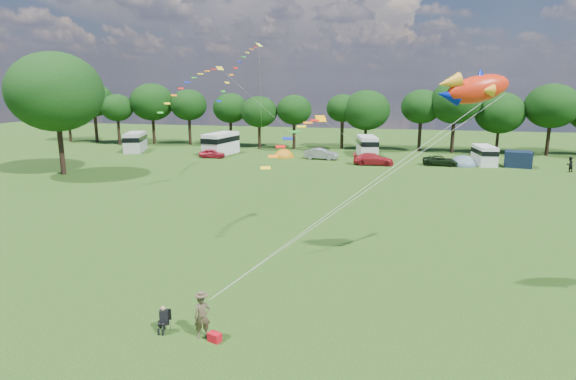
% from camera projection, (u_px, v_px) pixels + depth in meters
% --- Properties ---
extents(ground_plane, '(180.00, 180.00, 0.00)m').
position_uv_depth(ground_plane, '(249.00, 320.00, 20.78)').
color(ground_plane, black).
rests_on(ground_plane, ground).
extents(tree_line, '(102.98, 10.98, 10.27)m').
position_uv_depth(tree_line, '(391.00, 108.00, 70.72)').
color(tree_line, black).
rests_on(tree_line, ground).
extents(big_tree, '(10.00, 10.00, 13.28)m').
position_uv_depth(big_tree, '(55.00, 92.00, 51.72)').
color(big_tree, black).
rests_on(big_tree, ground).
extents(car_a, '(3.64, 1.52, 1.20)m').
position_uv_depth(car_a, '(212.00, 153.00, 65.19)').
color(car_a, '#AD1B2B').
rests_on(car_a, ground).
extents(car_b, '(4.29, 1.97, 1.46)m').
position_uv_depth(car_b, '(321.00, 154.00, 63.97)').
color(car_b, gray).
rests_on(car_b, ground).
extents(car_c, '(4.93, 2.29, 1.45)m').
position_uv_depth(car_c, '(373.00, 159.00, 59.62)').
color(car_c, '#B21D25').
rests_on(car_c, ground).
extents(car_d, '(4.43, 2.11, 1.19)m').
position_uv_depth(car_d, '(440.00, 161.00, 59.19)').
color(car_d, black).
rests_on(car_d, ground).
extents(campervan_a, '(4.00, 6.14, 2.78)m').
position_uv_depth(campervan_a, '(135.00, 141.00, 71.22)').
color(campervan_a, '#B3B3B5').
rests_on(campervan_a, ground).
extents(campervan_b, '(3.86, 6.63, 3.05)m').
position_uv_depth(campervan_b, '(221.00, 143.00, 68.23)').
color(campervan_b, silver).
rests_on(campervan_b, ground).
extents(campervan_c, '(3.44, 5.93, 2.73)m').
position_uv_depth(campervan_c, '(367.00, 145.00, 66.96)').
color(campervan_c, silver).
rests_on(campervan_c, ground).
extents(campervan_d, '(2.59, 5.02, 2.36)m').
position_uv_depth(campervan_d, '(484.00, 154.00, 59.78)').
color(campervan_d, silver).
rests_on(campervan_d, ground).
extents(tent_orange, '(2.80, 3.07, 2.19)m').
position_uv_depth(tent_orange, '(284.00, 157.00, 65.86)').
color(tent_orange, '#C4750F').
rests_on(tent_orange, ground).
extents(tent_greyblue, '(3.32, 3.64, 2.47)m').
position_uv_depth(tent_greyblue, '(463.00, 165.00, 59.40)').
color(tent_greyblue, '#4B6570').
rests_on(tent_greyblue, ground).
extents(awning_navy, '(3.47, 3.02, 1.91)m').
position_uv_depth(awning_navy, '(518.00, 159.00, 58.10)').
color(awning_navy, black).
rests_on(awning_navy, ground).
extents(kite_flyer, '(0.78, 0.71, 1.80)m').
position_uv_depth(kite_flyer, '(202.00, 317.00, 19.16)').
color(kite_flyer, '#4E422D').
rests_on(kite_flyer, ground).
extents(camp_chair, '(0.60, 0.62, 1.13)m').
position_uv_depth(camp_chair, '(164.00, 316.00, 19.68)').
color(camp_chair, '#99999E').
rests_on(camp_chair, ground).
extents(kite_bag, '(0.59, 0.49, 0.36)m').
position_uv_depth(kite_bag, '(215.00, 337.00, 19.01)').
color(kite_bag, red).
rests_on(kite_bag, ground).
extents(fish_kite, '(3.71, 2.07, 1.94)m').
position_uv_depth(fish_kite, '(472.00, 89.00, 22.46)').
color(fish_kite, red).
rests_on(fish_kite, ground).
extents(streamer_kite_a, '(3.25, 5.63, 5.77)m').
position_uv_depth(streamer_kite_a, '(243.00, 63.00, 47.73)').
color(streamer_kite_a, '#F2FF35').
rests_on(streamer_kite_a, ground).
extents(streamer_kite_b, '(4.21, 4.61, 3.77)m').
position_uv_depth(streamer_kite_b, '(196.00, 81.00, 39.61)').
color(streamer_kite_b, yellow).
rests_on(streamer_kite_b, ground).
extents(streamer_kite_c, '(3.23, 4.91, 2.82)m').
position_uv_depth(streamer_kite_c, '(300.00, 133.00, 29.35)').
color(streamer_kite_c, '#FFA602').
rests_on(streamer_kite_c, ground).
extents(walker_a, '(1.01, 0.90, 1.77)m').
position_uv_depth(walker_a, '(570.00, 164.00, 54.81)').
color(walker_a, black).
rests_on(walker_a, ground).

